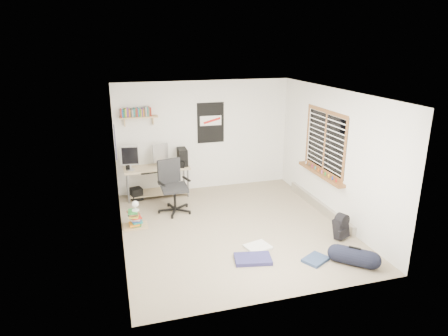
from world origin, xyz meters
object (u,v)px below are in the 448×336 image
object	(u,v)px
office_chair	(174,189)
backpack	(341,228)
book_stack	(135,219)
duffel_bag	(354,256)
desk	(157,180)

from	to	relation	value
office_chair	backpack	distance (m)	3.27
book_stack	backpack	bearing A→B (deg)	-23.41
duffel_bag	book_stack	world-z (taller)	duffel_bag
backpack	office_chair	bearing A→B (deg)	119.34
desk	backpack	bearing A→B (deg)	-42.97
backpack	duffel_bag	size ratio (longest dim) A/B	0.65
office_chair	backpack	size ratio (longest dim) A/B	3.05
duffel_bag	desk	bearing A→B (deg)	167.33
desk	duffel_bag	distance (m)	4.54
office_chair	duffel_bag	xyz separation A→B (m)	(2.34, -2.77, -0.35)
duffel_bag	book_stack	bearing A→B (deg)	-173.15
office_chair	book_stack	distance (m)	1.01
office_chair	duffel_bag	size ratio (longest dim) A/B	1.97
desk	book_stack	world-z (taller)	desk
duffel_bag	backpack	bearing A→B (deg)	114.50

